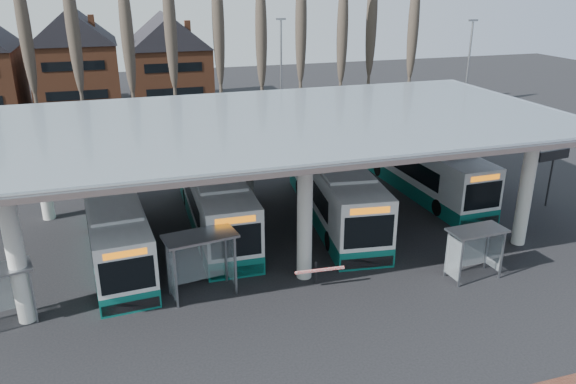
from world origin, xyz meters
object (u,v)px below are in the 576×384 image
object	(u,v)px
bus_3	(422,167)
bus_0	(115,226)
bus_1	(214,198)
shelter_1	(200,250)
shelter_2	(474,242)
bus_2	(333,190)

from	to	relation	value
bus_3	bus_0	bearing A→B (deg)	-170.84
bus_0	bus_1	size ratio (longest dim) A/B	0.94
shelter_1	shelter_2	size ratio (longest dim) A/B	1.21
bus_2	bus_3	size ratio (longest dim) A/B	1.05
bus_0	shelter_2	world-z (taller)	bus_0
bus_1	bus_0	bearing A→B (deg)	-158.75
bus_0	bus_3	bearing A→B (deg)	6.28
bus_2	shelter_1	xyz separation A→B (m)	(-8.73, -6.19, 0.39)
bus_1	shelter_1	distance (m)	7.32
bus_0	bus_1	bearing A→B (deg)	16.02
bus_1	shelter_2	size ratio (longest dim) A/B	4.63
bus_1	shelter_2	bearing A→B (deg)	-40.84
bus_1	shelter_2	xyz separation A→B (m)	(10.38, -9.39, 0.15)
bus_1	bus_2	world-z (taller)	bus_2
bus_0	bus_2	size ratio (longest dim) A/B	0.90
shelter_1	shelter_2	xyz separation A→B (m)	(12.29, -2.34, -0.30)
shelter_1	shelter_2	world-z (taller)	shelter_1
bus_0	shelter_2	distance (m)	17.45
bus_3	shelter_2	bearing A→B (deg)	-109.32
bus_1	bus_2	distance (m)	6.88
shelter_2	bus_1	bearing A→B (deg)	134.73
bus_0	bus_2	world-z (taller)	bus_2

